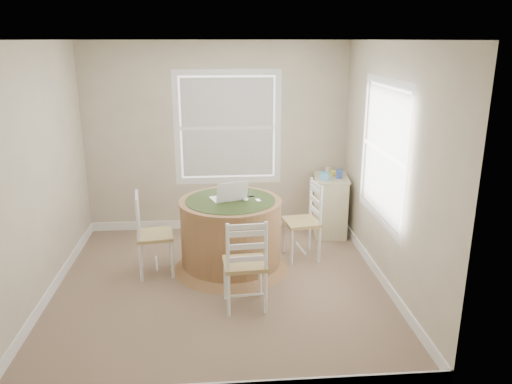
{
  "coord_description": "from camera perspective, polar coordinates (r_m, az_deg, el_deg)",
  "views": [
    {
      "loc": [
        -0.01,
        -4.98,
        2.61
      ],
      "look_at": [
        0.43,
        0.45,
        0.93
      ],
      "focal_mm": 35.0,
      "sensor_mm": 36.0,
      "label": 1
    }
  ],
  "objects": [
    {
      "name": "room",
      "position": [
        5.31,
        -2.57,
        2.8
      ],
      "size": [
        3.64,
        3.64,
        2.64
      ],
      "color": "#836B53",
      "rests_on": "ground"
    },
    {
      "name": "chair_left",
      "position": [
        5.81,
        -11.49,
        -4.8
      ],
      "size": [
        0.46,
        0.47,
        0.95
      ],
      "primitive_type": null,
      "rotation": [
        0.0,
        0.0,
        1.71
      ],
      "color": "white",
      "rests_on": "ground"
    },
    {
      "name": "chair_right",
      "position": [
        6.12,
        5.22,
        -3.39
      ],
      "size": [
        0.46,
        0.47,
        0.95
      ],
      "primitive_type": null,
      "rotation": [
        0.0,
        0.0,
        -1.43
      ],
      "color": "white",
      "rests_on": "ground"
    },
    {
      "name": "box_yellow",
      "position": [
        6.93,
        9.22,
        2.14
      ],
      "size": [
        0.16,
        0.12,
        0.06
      ],
      "primitive_type": "cube",
      "rotation": [
        0.0,
        0.0,
        -0.14
      ],
      "color": "#F0DE54",
      "rests_on": "corner_chest"
    },
    {
      "name": "corner_chest",
      "position": [
        6.97,
        8.46,
        -1.5
      ],
      "size": [
        0.53,
        0.67,
        0.82
      ],
      "rotation": [
        0.0,
        0.0,
        -0.14
      ],
      "color": "beige",
      "rests_on": "ground"
    },
    {
      "name": "round_table",
      "position": [
        5.84,
        -2.89,
        -4.54
      ],
      "size": [
        1.36,
        1.36,
        0.85
      ],
      "rotation": [
        0.0,
        0.0,
        0.19
      ],
      "color": "#8C613E",
      "rests_on": "ground"
    },
    {
      "name": "keys",
      "position": [
        5.82,
        -0.54,
        -0.48
      ],
      "size": [
        0.07,
        0.06,
        0.02
      ],
      "primitive_type": "cube",
      "rotation": [
        0.0,
        0.0,
        0.19
      ],
      "color": "black",
      "rests_on": "round_table"
    },
    {
      "name": "chair_near",
      "position": [
        5.0,
        -1.29,
        -8.15
      ],
      "size": [
        0.45,
        0.43,
        0.95
      ],
      "primitive_type": null,
      "rotation": [
        0.0,
        0.0,
        3.21
      ],
      "color": "white",
      "rests_on": "ground"
    },
    {
      "name": "tissue_box",
      "position": [
        6.69,
        7.78,
        1.83
      ],
      "size": [
        0.14,
        0.14,
        0.1
      ],
      "primitive_type": "cube",
      "rotation": [
        0.0,
        0.0,
        -0.14
      ],
      "color": "#59A2CC",
      "rests_on": "corner_chest"
    },
    {
      "name": "mouse",
      "position": [
        5.69,
        -1.21,
        -0.84
      ],
      "size": [
        0.09,
        0.12,
        0.04
      ],
      "primitive_type": "ellipsoid",
      "rotation": [
        0.0,
        0.0,
        0.19
      ],
      "color": "white",
      "rests_on": "round_table"
    },
    {
      "name": "phone",
      "position": [
        5.68,
        0.25,
        -0.98
      ],
      "size": [
        0.06,
        0.1,
        0.02
      ],
      "primitive_type": "cube",
      "rotation": [
        0.0,
        0.0,
        0.19
      ],
      "color": "#B7BABF",
      "rests_on": "round_table"
    },
    {
      "name": "laptop",
      "position": [
        5.71,
        -3.13,
        -0.55
      ],
      "size": [
        0.45,
        0.43,
        0.26
      ],
      "rotation": [
        0.0,
        0.0,
        3.47
      ],
      "color": "white",
      "rests_on": "round_table"
    },
    {
      "name": "box_blue",
      "position": [
        6.77,
        9.54,
        2.03
      ],
      "size": [
        0.09,
        0.09,
        0.12
      ],
      "primitive_type": "cube",
      "rotation": [
        0.0,
        0.0,
        -0.14
      ],
      "color": "#364CA3",
      "rests_on": "corner_chest"
    },
    {
      "name": "cup_cream",
      "position": [
        7.0,
        8.17,
        2.46
      ],
      "size": [
        0.07,
        0.07,
        0.09
      ],
      "primitive_type": "cylinder",
      "color": "beige",
      "rests_on": "corner_chest"
    }
  ]
}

